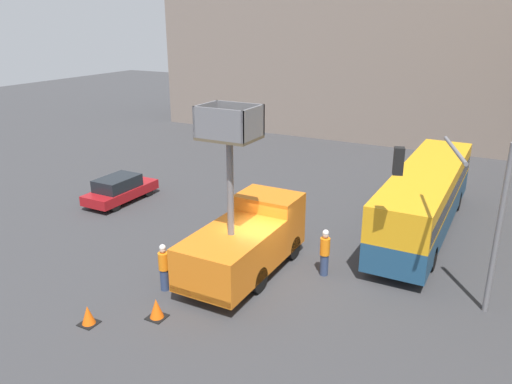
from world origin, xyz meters
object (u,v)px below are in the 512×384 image
traffic_light_pole (463,199)px  traffic_cone_near_truck (88,316)px  road_worker_directing (325,252)px  city_bus (426,195)px  utility_truck (246,238)px  parked_car_curbside (120,189)px  traffic_cone_mid_road (156,309)px  road_worker_near_truck (164,267)px

traffic_light_pole → traffic_cone_near_truck: size_ratio=8.93×
road_worker_directing → traffic_cone_near_truck: size_ratio=2.89×
city_bus → traffic_cone_near_truck: city_bus is taller
utility_truck → parked_car_curbside: (-9.98, 3.73, -0.75)m
utility_truck → traffic_cone_mid_road: utility_truck is taller
traffic_light_pole → road_worker_near_truck: bearing=-158.5°
utility_truck → traffic_light_pole: size_ratio=1.14×
city_bus → parked_car_curbside: (-15.31, -3.69, -1.07)m
utility_truck → parked_car_curbside: bearing=159.5°
utility_truck → traffic_cone_mid_road: (-1.08, -4.21, -1.15)m
traffic_cone_near_truck → traffic_cone_mid_road: 2.20m
utility_truck → road_worker_directing: 3.10m
parked_car_curbside → traffic_cone_near_truck: bearing=-52.4°
road_worker_directing → parked_car_curbside: (-12.77, 2.49, -0.24)m
traffic_cone_mid_road → traffic_cone_near_truck: bearing=-142.3°
road_worker_directing → parked_car_curbside: size_ratio=0.45×
road_worker_directing → traffic_cone_mid_road: (-3.87, -5.45, -0.64)m
city_bus → traffic_cone_near_truck: bearing=157.1°
utility_truck → road_worker_directing: (2.79, 1.24, -0.51)m
road_worker_near_truck → parked_car_curbside: (-7.99, 6.34, -0.19)m
city_bus → traffic_light_pole: (2.08, -6.33, 2.22)m
road_worker_near_truck → road_worker_directing: bearing=152.7°
city_bus → traffic_cone_mid_road: size_ratio=17.17×
city_bus → traffic_cone_mid_road: bearing=160.4°
utility_truck → traffic_cone_near_truck: size_ratio=10.21×
city_bus → traffic_cone_mid_road: 13.37m
traffic_cone_mid_road → parked_car_curbside: bearing=138.3°
traffic_light_pole → traffic_cone_mid_road: (-8.50, -5.31, -3.69)m
traffic_light_pole → traffic_cone_mid_road: size_ratio=8.41×
utility_truck → traffic_cone_near_truck: utility_truck is taller
road_worker_near_truck → traffic_cone_mid_road: size_ratio=2.60×
traffic_cone_near_truck → parked_car_curbside: 11.73m
traffic_cone_mid_road → traffic_light_pole: bearing=32.0°
utility_truck → traffic_light_pole: 7.92m
traffic_light_pole → parked_car_curbside: size_ratio=1.39×
utility_truck → road_worker_near_truck: bearing=-127.3°
road_worker_directing → parked_car_curbside: 13.01m
road_worker_near_truck → traffic_cone_near_truck: bearing=8.0°
traffic_cone_near_truck → utility_truck: bearing=63.1°
utility_truck → city_bus: 9.15m
parked_car_curbside → city_bus: bearing=13.6°
traffic_light_pole → road_worker_directing: traffic_light_pole is taller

